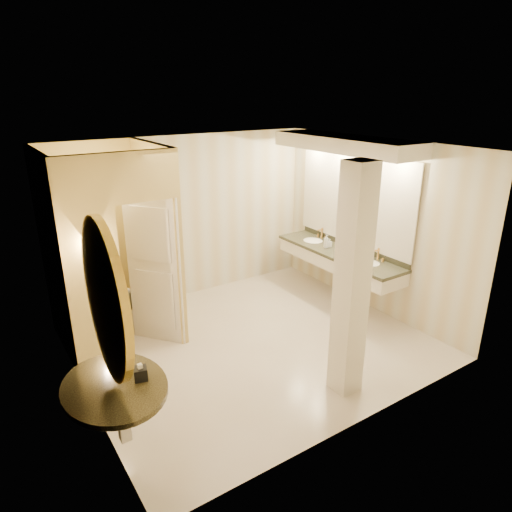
% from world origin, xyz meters
% --- Properties ---
extents(floor, '(4.50, 4.50, 0.00)m').
position_xyz_m(floor, '(0.00, 0.00, 0.00)').
color(floor, beige).
rests_on(floor, ground).
extents(ceiling, '(4.50, 4.50, 0.00)m').
position_xyz_m(ceiling, '(0.00, 0.00, 2.70)').
color(ceiling, white).
rests_on(ceiling, wall_back).
extents(wall_back, '(4.50, 0.02, 2.70)m').
position_xyz_m(wall_back, '(0.00, 2.00, 1.35)').
color(wall_back, beige).
rests_on(wall_back, floor).
extents(wall_front, '(4.50, 0.02, 2.70)m').
position_xyz_m(wall_front, '(0.00, -2.00, 1.35)').
color(wall_front, beige).
rests_on(wall_front, floor).
extents(wall_left, '(0.02, 4.00, 2.70)m').
position_xyz_m(wall_left, '(-2.25, 0.00, 1.35)').
color(wall_left, beige).
rests_on(wall_left, floor).
extents(wall_right, '(0.02, 4.00, 2.70)m').
position_xyz_m(wall_right, '(2.25, 0.00, 1.35)').
color(wall_right, beige).
rests_on(wall_right, floor).
extents(toilet_closet, '(1.50, 1.55, 2.70)m').
position_xyz_m(toilet_closet, '(-1.13, 0.96, 1.39)').
color(toilet_closet, '#EBD27A').
rests_on(toilet_closet, floor).
extents(wall_sconce, '(0.14, 0.14, 0.42)m').
position_xyz_m(wall_sconce, '(-1.93, 0.43, 1.73)').
color(wall_sconce, '#C0893D').
rests_on(wall_sconce, toilet_closet).
extents(vanity, '(0.75, 2.60, 2.09)m').
position_xyz_m(vanity, '(1.98, 0.40, 1.63)').
color(vanity, silver).
rests_on(vanity, floor).
extents(console_shelf, '(1.14, 1.14, 2.02)m').
position_xyz_m(console_shelf, '(-2.21, -1.15, 1.35)').
color(console_shelf, black).
rests_on(console_shelf, floor).
extents(pillar, '(0.30, 0.30, 2.70)m').
position_xyz_m(pillar, '(0.35, -1.46, 1.35)').
color(pillar, silver).
rests_on(pillar, floor).
extents(tissue_box, '(0.14, 0.14, 0.12)m').
position_xyz_m(tissue_box, '(-2.00, -1.20, 0.93)').
color(tissue_box, black).
rests_on(tissue_box, console_shelf).
extents(toilet, '(0.56, 0.77, 0.71)m').
position_xyz_m(toilet, '(-1.54, 1.46, 0.35)').
color(toilet, white).
rests_on(toilet, floor).
extents(soap_bottle_a, '(0.07, 0.08, 0.14)m').
position_xyz_m(soap_bottle_a, '(1.96, 0.64, 0.94)').
color(soap_bottle_a, beige).
rests_on(soap_bottle_a, vanity).
extents(soap_bottle_b, '(0.11, 0.11, 0.13)m').
position_xyz_m(soap_bottle_b, '(1.96, -0.03, 0.94)').
color(soap_bottle_b, silver).
rests_on(soap_bottle_b, vanity).
extents(soap_bottle_c, '(0.09, 0.09, 0.22)m').
position_xyz_m(soap_bottle_c, '(1.88, 0.64, 0.99)').
color(soap_bottle_c, '#C6B28C').
rests_on(soap_bottle_c, vanity).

